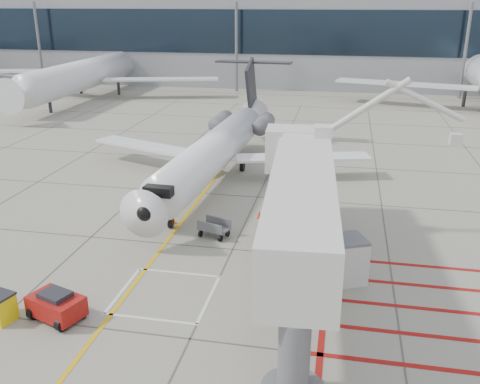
# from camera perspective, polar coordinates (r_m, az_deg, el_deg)

# --- Properties ---
(ground_plane) EXTENTS (260.00, 260.00, 0.00)m
(ground_plane) POSITION_cam_1_polar(r_m,az_deg,el_deg) (24.76, -2.74, -10.13)
(ground_plane) COLOR gray
(ground_plane) RESTS_ON ground
(regional_jet) EXTENTS (23.84, 29.35, 7.38)m
(regional_jet) POSITION_cam_1_polar(r_m,az_deg,el_deg) (35.72, -3.77, 5.78)
(regional_jet) COLOR white
(regional_jet) RESTS_ON ground_plane
(jet_bridge) EXTENTS (9.87, 18.84, 7.32)m
(jet_bridge) POSITION_cam_1_polar(r_m,az_deg,el_deg) (22.58, 6.50, -2.97)
(jet_bridge) COLOR silver
(jet_bridge) RESTS_ON ground_plane
(pushback_tug) EXTENTS (2.53, 2.04, 1.28)m
(pushback_tug) POSITION_cam_1_polar(r_m,az_deg,el_deg) (23.51, -19.00, -11.29)
(pushback_tug) COLOR #A0130F
(pushback_tug) RESTS_ON ground_plane
(baggage_cart) EXTENTS (1.86, 1.48, 1.02)m
(baggage_cart) POSITION_cam_1_polar(r_m,az_deg,el_deg) (29.49, -2.78, -3.86)
(baggage_cart) COLOR #515255
(baggage_cart) RESTS_ON ground_plane
(ground_power_unit) EXTENTS (3.12, 2.53, 2.14)m
(ground_power_unit) POSITION_cam_1_polar(r_m,az_deg,el_deg) (25.10, 10.08, -7.22)
(ground_power_unit) COLOR beige
(ground_power_unit) RESTS_ON ground_plane
(cone_nose) EXTENTS (0.38, 0.38, 0.53)m
(cone_nose) POSITION_cam_1_polar(r_m,az_deg,el_deg) (31.47, -7.20, -2.91)
(cone_nose) COLOR #FD5D0D
(cone_nose) RESTS_ON ground_plane
(cone_side) EXTENTS (0.31, 0.31, 0.43)m
(cone_side) POSITION_cam_1_polar(r_m,az_deg,el_deg) (32.06, 2.07, -2.41)
(cone_side) COLOR #DA3F0B
(cone_side) RESTS_ON ground_plane
(terminal_building) EXTENTS (180.00, 28.00, 14.00)m
(terminal_building) POSITION_cam_1_polar(r_m,az_deg,el_deg) (91.05, 14.70, 15.92)
(terminal_building) COLOR gray
(terminal_building) RESTS_ON ground_plane
(terminal_glass_band) EXTENTS (180.00, 0.10, 6.00)m
(terminal_glass_band) POSITION_cam_1_polar(r_m,az_deg,el_deg) (76.99, 15.28, 16.00)
(terminal_glass_band) COLOR black
(terminal_glass_band) RESTS_ON ground_plane
(bg_aircraft_b) EXTENTS (33.48, 37.20, 11.16)m
(bg_aircraft_b) POSITION_cam_1_polar(r_m,az_deg,el_deg) (74.90, -15.69, 14.01)
(bg_aircraft_b) COLOR silver
(bg_aircraft_b) RESTS_ON ground_plane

